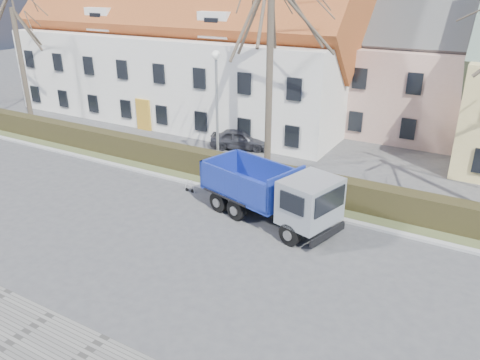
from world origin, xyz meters
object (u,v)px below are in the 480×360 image
Objects in this scene: parked_car_a at (240,139)px; dump_truck at (265,191)px; cart_frame at (186,185)px; streetlight at (217,112)px.

dump_truck is at bearing -163.26° from parked_car_a.
dump_truck reaches higher than cart_frame.
dump_truck is at bearing -7.51° from cart_frame.
dump_truck is 1.01× the size of streetlight.
dump_truck is 8.65× the size of cart_frame.
cart_frame is at bearing -172.16° from dump_truck.
dump_truck is 9.52m from parked_car_a.
parked_car_a is (-0.91, 7.01, 0.27)m from cart_frame.
streetlight reaches higher than cart_frame.
streetlight is at bearing 157.05° from dump_truck.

